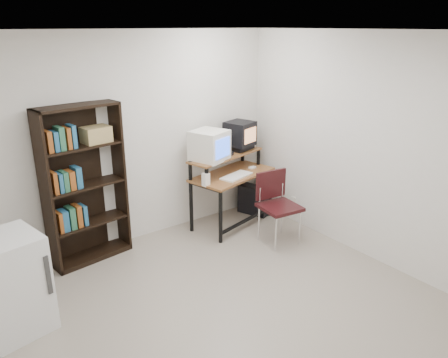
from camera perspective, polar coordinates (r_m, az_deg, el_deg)
floor at (r=4.45m, az=0.87°, el=-16.97°), size 4.00×4.00×0.01m
ceiling at (r=3.58m, az=1.09°, el=18.83°), size 4.00×4.00×0.01m
back_wall at (r=5.47m, az=-11.92°, el=4.90°), size 4.00×0.01×2.60m
right_wall at (r=5.23m, az=18.68°, el=3.60°), size 0.01×4.00×2.60m
computer_desk at (r=5.95m, az=0.97°, el=0.34°), size 1.29×0.85×0.98m
crt_monitor at (r=5.66m, az=-1.91°, el=4.39°), size 0.53×0.53×0.39m
vcr at (r=6.17m, az=2.09°, el=4.16°), size 0.42×0.35×0.08m
crt_tv at (r=6.08m, az=2.09°, el=5.95°), size 0.44×0.43×0.33m
cd_spindle at (r=5.90m, az=0.72°, el=3.31°), size 0.12×0.12×0.05m
keyboard at (r=5.80m, az=1.64°, el=0.32°), size 0.51×0.33×0.03m
mousepad at (r=6.14m, az=3.71°, el=1.24°), size 0.25×0.22×0.01m
mouse at (r=6.15m, az=3.73°, el=1.47°), size 0.10×0.07×0.03m
desk_speaker at (r=5.49m, az=-2.39°, el=-0.06°), size 0.09×0.09×0.17m
pc_tower at (r=6.44m, az=3.94°, el=-2.73°), size 0.34×0.49×0.42m
school_chair at (r=5.54m, az=6.85°, el=-2.67°), size 0.51×0.51×0.91m
bookshelf at (r=5.21m, az=-17.93°, el=-0.54°), size 0.95×0.42×1.84m
mini_fridge at (r=4.41m, az=-26.07°, el=-12.32°), size 0.64×0.64×0.93m
wall_outlet at (r=6.23m, az=9.04°, el=-2.84°), size 0.02×0.08×0.12m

